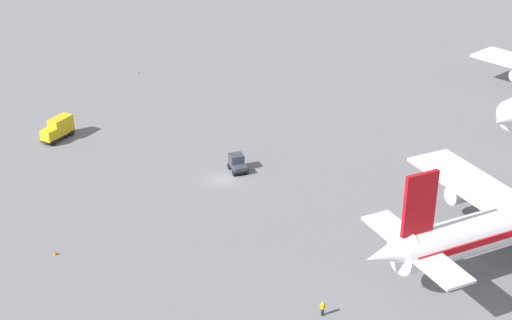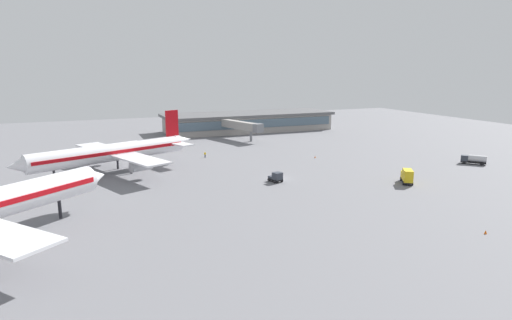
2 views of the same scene
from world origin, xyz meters
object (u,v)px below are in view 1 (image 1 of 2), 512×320
at_px(catering_truck, 58,129).
at_px(baggage_tug, 237,163).
at_px(safety_cone_near_gate, 55,253).
at_px(safety_cone_mid_apron, 138,71).
at_px(ground_crew_worker, 323,308).

relative_size(catering_truck, baggage_tug, 1.60).
height_order(catering_truck, safety_cone_near_gate, catering_truck).
xyz_separation_m(catering_truck, safety_cone_mid_apron, (9.90, 28.88, -1.40)).
relative_size(ground_crew_worker, safety_cone_mid_apron, 2.78).
bearing_deg(catering_truck, safety_cone_mid_apron, -166.18).
height_order(safety_cone_near_gate, safety_cone_mid_apron, same).
distance_m(catering_truck, baggage_tug, 29.60).
bearing_deg(baggage_tug, safety_cone_mid_apron, 6.56).
bearing_deg(safety_cone_near_gate, safety_cone_mid_apron, 85.33).
xyz_separation_m(ground_crew_worker, safety_cone_near_gate, (-29.40, 13.13, -0.55)).
relative_size(ground_crew_worker, safety_cone_near_gate, 2.78).
relative_size(catering_truck, safety_cone_mid_apron, 9.56).
height_order(baggage_tug, safety_cone_mid_apron, baggage_tug).
relative_size(baggage_tug, safety_cone_near_gate, 5.99).
distance_m(baggage_tug, safety_cone_near_gate, 29.82).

